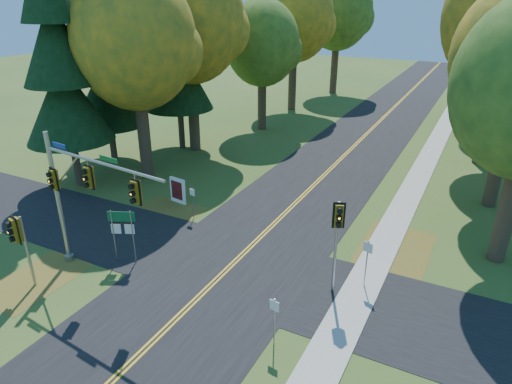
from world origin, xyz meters
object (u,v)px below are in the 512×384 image
at_px(traffic_mast, 79,190).
at_px(info_kiosk, 178,191).
at_px(east_signal_pole, 338,226).
at_px(route_sign_cluster, 122,226).

xyz_separation_m(traffic_mast, info_kiosk, (-1.02, 8.30, -3.46)).
distance_m(traffic_mast, east_signal_pole, 11.44).
distance_m(east_signal_pole, info_kiosk, 12.96).
relative_size(route_sign_cluster, info_kiosk, 1.72).
xyz_separation_m(route_sign_cluster, info_kiosk, (-1.87, 6.86, -1.18)).
xyz_separation_m(traffic_mast, route_sign_cluster, (0.85, 1.44, -2.28)).
bearing_deg(route_sign_cluster, east_signal_pole, -11.87).
xyz_separation_m(traffic_mast, east_signal_pole, (10.80, 3.66, -0.86)).
relative_size(east_signal_pole, route_sign_cluster, 1.59).
relative_size(traffic_mast, info_kiosk, 4.44).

